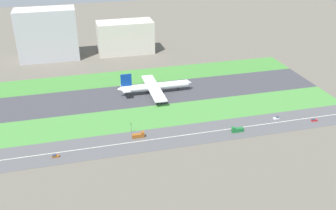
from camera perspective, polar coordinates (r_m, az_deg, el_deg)
ground_plane at (r=323.58m, az=-1.52°, el=1.85°), size 800.00×800.00×0.00m
runway at (r=323.56m, az=-1.52°, el=1.85°), size 280.00×46.00×0.10m
grass_median_north at (r=360.39m, az=-3.03°, el=4.48°), size 280.00×36.00×0.10m
grass_median_south at (r=287.86m, az=0.36°, el=-1.43°), size 280.00×36.00×0.10m
highway at (r=261.09m, az=2.19°, el=-4.61°), size 280.00×28.00×0.10m
highway_centerline at (r=261.06m, az=2.19°, el=-4.60°), size 266.00×0.50×0.01m
airliner at (r=320.34m, az=-2.13°, el=2.79°), size 65.00×56.00×19.70m
truck_0 at (r=258.52m, az=-4.46°, el=-4.60°), size 8.40×2.50×4.00m
truck_1 at (r=268.69m, az=10.39°, el=-3.70°), size 8.40×2.50×4.00m
car_2 at (r=298.33m, az=21.16°, el=-2.12°), size 4.40×1.80×2.00m
car_0 at (r=248.47m, az=-16.64°, el=-7.38°), size 4.40×1.80×2.00m
car_1 at (r=292.49m, az=16.04°, el=-1.88°), size 4.40×1.80×2.00m
traffic_light at (r=263.53m, az=-5.57°, el=-3.34°), size 0.36×0.50×7.20m
terminal_building at (r=415.71m, az=-17.73°, el=10.10°), size 59.98×28.21×52.61m
hangar_building at (r=421.36m, az=-6.44°, el=10.11°), size 59.89×27.33×34.70m
fuel_tank_west at (r=465.53m, az=-8.75°, el=10.33°), size 18.08×18.08×15.62m
fuel_tank_centre at (r=469.18m, az=-5.43°, el=10.51°), size 24.75×24.75×13.52m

